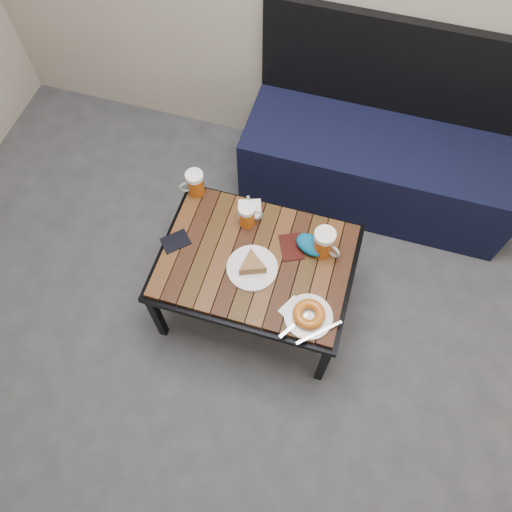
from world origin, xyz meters
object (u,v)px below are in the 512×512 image
(beer_mug_centre, at_px, (247,215))
(beer_mug_right, at_px, (324,243))
(plate_bagel, at_px, (309,315))
(passport_burgundy, at_px, (292,247))
(cafe_table, at_px, (256,264))
(beer_mug_left, at_px, (195,183))
(knit_pouch, at_px, (311,245))
(plate_pie, at_px, (252,266))
(bench, at_px, (379,161))
(passport_navy, at_px, (176,241))

(beer_mug_centre, relative_size, beer_mug_right, 0.83)
(plate_bagel, bearing_deg, passport_burgundy, 116.28)
(cafe_table, bearing_deg, beer_mug_left, 144.48)
(beer_mug_right, height_order, knit_pouch, beer_mug_right)
(passport_burgundy, height_order, knit_pouch, knit_pouch)
(plate_pie, bearing_deg, bench, 64.31)
(passport_navy, relative_size, knit_pouch, 0.84)
(passport_navy, bearing_deg, bench, 93.82)
(knit_pouch, bearing_deg, passport_burgundy, -167.14)
(beer_mug_left, relative_size, plate_pie, 0.59)
(beer_mug_left, bearing_deg, passport_burgundy, 130.20)
(passport_navy, relative_size, passport_burgundy, 0.89)
(beer_mug_right, distance_m, passport_burgundy, 0.15)
(bench, bearing_deg, plate_pie, -115.69)
(plate_pie, bearing_deg, plate_bagel, -27.70)
(beer_mug_left, height_order, passport_navy, beer_mug_left)
(bench, relative_size, passport_burgundy, 10.67)
(beer_mug_right, relative_size, plate_pie, 0.67)
(bench, relative_size, plate_pie, 6.48)
(passport_navy, bearing_deg, cafe_table, 48.78)
(beer_mug_left, bearing_deg, beer_mug_right, 135.38)
(bench, bearing_deg, knit_pouch, -106.71)
(beer_mug_left, distance_m, plate_pie, 0.48)
(plate_bagel, bearing_deg, cafe_table, 144.76)
(beer_mug_centre, distance_m, passport_burgundy, 0.24)
(beer_mug_centre, bearing_deg, passport_navy, -171.00)
(plate_bagel, bearing_deg, bench, 81.65)
(knit_pouch, bearing_deg, beer_mug_right, 0.37)
(cafe_table, distance_m, knit_pouch, 0.25)
(bench, bearing_deg, beer_mug_left, -143.30)
(bench, xyz_separation_m, passport_navy, (-0.79, -0.86, 0.20))
(cafe_table, height_order, knit_pouch, knit_pouch)
(beer_mug_right, bearing_deg, plate_bagel, -63.64)
(bench, distance_m, cafe_table, 0.96)
(bench, height_order, passport_navy, bench)
(beer_mug_right, relative_size, knit_pouch, 1.04)
(plate_pie, height_order, passport_navy, plate_pie)
(plate_bagel, height_order, passport_burgundy, plate_bagel)
(knit_pouch, bearing_deg, plate_bagel, -77.97)
(beer_mug_left, distance_m, beer_mug_centre, 0.29)
(cafe_table, relative_size, knit_pouch, 6.05)
(cafe_table, xyz_separation_m, beer_mug_centre, (-0.09, 0.17, 0.10))
(plate_pie, height_order, passport_burgundy, plate_pie)
(passport_navy, distance_m, passport_burgundy, 0.50)
(plate_bagel, relative_size, knit_pouch, 1.68)
(beer_mug_centre, height_order, knit_pouch, beer_mug_centre)
(plate_pie, bearing_deg, passport_burgundy, 47.90)
(beer_mug_centre, bearing_deg, plate_pie, -93.14)
(bench, relative_size, passport_navy, 11.95)
(cafe_table, relative_size, beer_mug_centre, 7.05)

